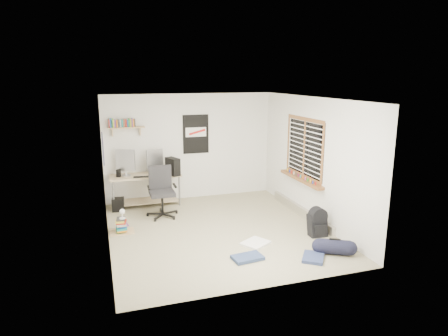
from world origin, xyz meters
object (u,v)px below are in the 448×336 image
object	(u,v)px
desk	(146,189)
office_chair	(162,194)
backpack	(317,225)
book_stack	(122,225)
duffel_bag	(334,246)

from	to	relation	value
desk	office_chair	xyz separation A→B (m)	(0.24, -0.89, 0.12)
backpack	office_chair	bearing A→B (deg)	144.13
book_stack	duffel_bag	bearing A→B (deg)	-31.98
desk	backpack	distance (m)	3.96
desk	book_stack	bearing A→B (deg)	-93.35
desk	backpack	xyz separation A→B (m)	(2.80, -2.79, -0.16)
desk	office_chair	world-z (taller)	office_chair
office_chair	duffel_bag	size ratio (longest dim) A/B	2.15
office_chair	backpack	size ratio (longest dim) A/B	2.44
desk	book_stack	distance (m)	1.68
desk	book_stack	size ratio (longest dim) A/B	3.80
desk	duffel_bag	world-z (taller)	desk
backpack	desk	bearing A→B (deg)	135.73
office_chair	book_stack	distance (m)	1.14
office_chair	book_stack	bearing A→B (deg)	-142.47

